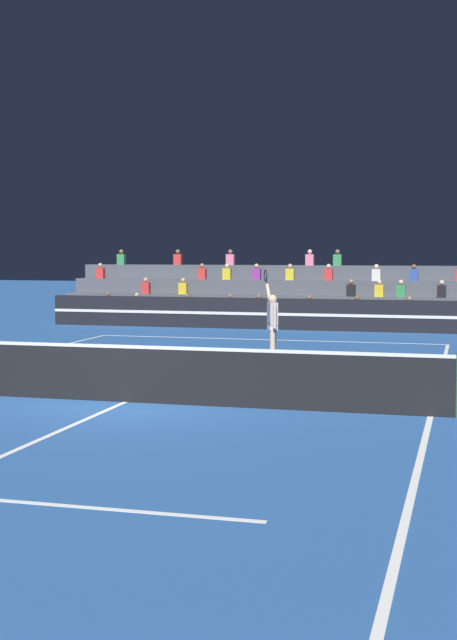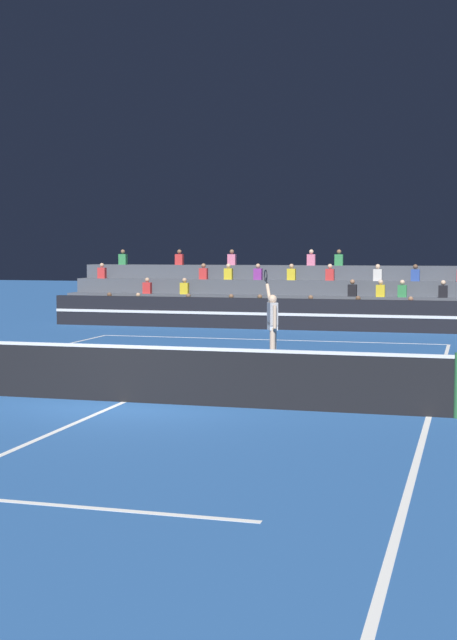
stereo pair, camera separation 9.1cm
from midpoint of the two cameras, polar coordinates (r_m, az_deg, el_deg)
ground_plane at (r=16.61m, az=-6.77°, el=-5.24°), size 120.00×120.00×0.00m
court_lines at (r=16.61m, az=-6.77°, el=-5.23°), size 11.10×23.90×0.01m
tennis_net at (r=16.53m, az=-6.78°, el=-3.38°), size 12.00×0.10×1.10m
sponsor_banner_wall at (r=31.40m, az=3.88°, el=0.37°), size 18.00×0.26×1.10m
bleacher_stand at (r=34.49m, az=4.92°, el=1.21°), size 18.91×3.80×2.83m
tennis_player at (r=21.95m, az=2.71°, el=-0.26°), size 0.61×1.14×2.37m
tennis_ball at (r=24.40m, az=5.01°, el=-2.03°), size 0.07×0.07×0.07m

